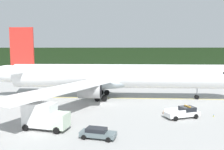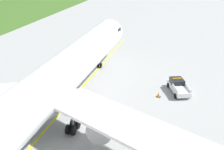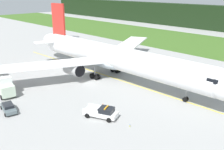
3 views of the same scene
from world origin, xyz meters
name	(u,v)px [view 1 (image 1 of 3)]	position (x,y,z in m)	size (l,w,h in m)	color
ground	(106,104)	(0.00, 0.00, 0.00)	(320.00, 320.00, 0.00)	#9D9D9B
grass_verge	(121,74)	(0.00, 55.64, 0.02)	(320.00, 35.77, 0.04)	#3D6323
distant_tree_line	(124,58)	(0.00, 90.06, 5.77)	(288.00, 6.58, 11.55)	black
taxiway_centerline_main	(117,98)	(1.75, 6.11, 0.00)	(72.92, 0.30, 0.01)	yellow
airliner	(114,77)	(0.97, 6.09, 4.81)	(55.19, 52.24, 15.59)	white
ops_pickup_truck	(183,112)	(13.18, -8.14, 0.90)	(5.78, 4.07, 1.94)	white
catering_truck	(44,116)	(-6.62, -15.37, 1.87)	(6.41, 3.50, 3.77)	beige
staff_car	(98,133)	(1.01, -17.92, 0.70)	(4.61, 2.56, 1.30)	slate
apron_cone	(164,111)	(10.56, -5.60, 0.36)	(0.59, 0.59, 0.74)	black
taxiway_edge_light_east	(214,116)	(18.19, -7.13, 0.23)	(0.12, 0.12, 0.43)	yellow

